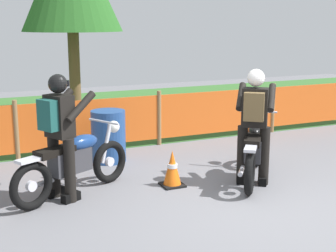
% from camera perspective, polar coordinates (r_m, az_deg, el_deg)
% --- Properties ---
extents(ground, '(24.00, 24.00, 0.02)m').
position_cam_1_polar(ground, '(6.54, 11.27, -9.23)').
color(ground, slate).
extents(grass_verge, '(24.00, 7.20, 0.01)m').
position_cam_1_polar(grass_verge, '(12.75, -7.43, 1.56)').
color(grass_verge, '#386B2D').
rests_on(grass_verge, ground).
extents(barrier_fence, '(10.65, 0.08, 1.05)m').
position_cam_1_polar(barrier_fence, '(9.32, -1.04, 1.04)').
color(barrier_fence, olive).
rests_on(barrier_fence, ground).
extents(motorcycle_lead, '(1.84, 1.05, 0.95)m').
position_cam_1_polar(motorcycle_lead, '(6.78, -10.97, -4.21)').
color(motorcycle_lead, black).
rests_on(motorcycle_lead, ground).
extents(motorcycle_trailing, '(1.34, 1.64, 0.95)m').
position_cam_1_polar(motorcycle_trailing, '(7.43, 10.06, -2.72)').
color(motorcycle_trailing, black).
rests_on(motorcycle_trailing, ground).
extents(rider_lead, '(0.78, 0.70, 1.69)m').
position_cam_1_polar(rider_lead, '(6.52, -12.60, -0.50)').
color(rider_lead, black).
rests_on(rider_lead, ground).
extents(rider_trailing, '(0.74, 0.78, 1.69)m').
position_cam_1_polar(rider_trailing, '(7.10, 10.08, 0.65)').
color(rider_trailing, black).
rests_on(rider_trailing, ground).
extents(traffic_cone, '(0.32, 0.32, 0.53)m').
position_cam_1_polar(traffic_cone, '(7.06, 0.50, -5.03)').
color(traffic_cone, black).
rests_on(traffic_cone, ground).
extents(spare_drum, '(0.58, 0.58, 0.88)m').
position_cam_1_polar(spare_drum, '(8.30, -6.99, -1.19)').
color(spare_drum, navy).
rests_on(spare_drum, ground).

